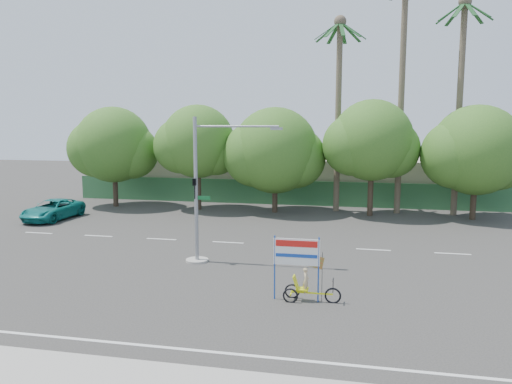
# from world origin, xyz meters

# --- Properties ---
(ground) EXTENTS (120.00, 120.00, 0.00)m
(ground) POSITION_xyz_m (0.00, 0.00, 0.00)
(ground) COLOR #33302D
(ground) RESTS_ON ground
(fence) EXTENTS (38.00, 0.08, 2.00)m
(fence) POSITION_xyz_m (0.00, 21.50, 1.00)
(fence) COLOR #336B3D
(fence) RESTS_ON ground
(building_left) EXTENTS (12.00, 8.00, 4.00)m
(building_left) POSITION_xyz_m (-10.00, 26.00, 2.00)
(building_left) COLOR #B5A790
(building_left) RESTS_ON ground
(building_right) EXTENTS (14.00, 8.00, 3.60)m
(building_right) POSITION_xyz_m (8.00, 26.00, 1.80)
(building_right) COLOR #B5A790
(building_right) RESTS_ON ground
(tree_far_left) EXTENTS (7.14, 6.00, 7.96)m
(tree_far_left) POSITION_xyz_m (-14.05, 18.00, 4.76)
(tree_far_left) COLOR #473828
(tree_far_left) RESTS_ON ground
(tree_left) EXTENTS (6.66, 5.60, 8.07)m
(tree_left) POSITION_xyz_m (-7.05, 18.00, 5.06)
(tree_left) COLOR #473828
(tree_left) RESTS_ON ground
(tree_center) EXTENTS (7.62, 6.40, 7.85)m
(tree_center) POSITION_xyz_m (-1.05, 18.00, 4.47)
(tree_center) COLOR #473828
(tree_center) RESTS_ON ground
(tree_right) EXTENTS (6.90, 5.80, 8.36)m
(tree_right) POSITION_xyz_m (5.95, 18.00, 5.24)
(tree_right) COLOR #473828
(tree_right) RESTS_ON ground
(tree_far_right) EXTENTS (7.38, 6.20, 7.94)m
(tree_far_right) POSITION_xyz_m (12.95, 18.00, 4.64)
(tree_far_right) COLOR #473828
(tree_far_right) RESTS_ON ground
(palm_tall) EXTENTS (3.73, 3.79, 17.45)m
(palm_tall) POSITION_xyz_m (8.00, 19.50, 10.46)
(palm_tall) COLOR #70604C
(palm_tall) RESTS_ON ground
(palm_mid) EXTENTS (3.73, 3.79, 15.45)m
(palm_mid) POSITION_xyz_m (12.00, 19.50, 9.40)
(palm_mid) COLOR #70604C
(palm_mid) RESTS_ON ground
(palm_short) EXTENTS (3.73, 3.79, 14.45)m
(palm_short) POSITION_xyz_m (3.50, 19.50, 8.86)
(palm_short) COLOR #70604C
(palm_short) RESTS_ON ground
(traffic_signal) EXTENTS (4.72, 1.10, 7.00)m
(traffic_signal) POSITION_xyz_m (-2.20, 3.98, 2.92)
(traffic_signal) COLOR gray
(traffic_signal) RESTS_ON ground
(trike_billboard) EXTENTS (2.58, 0.59, 2.54)m
(trike_billboard) POSITION_xyz_m (3.15, -0.39, 1.02)
(trike_billboard) COLOR black
(trike_billboard) RESTS_ON ground
(pickup_truck) EXTENTS (2.55, 5.10, 1.39)m
(pickup_truck) POSITION_xyz_m (-15.69, 12.04, 0.69)
(pickup_truck) COLOR #107670
(pickup_truck) RESTS_ON ground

